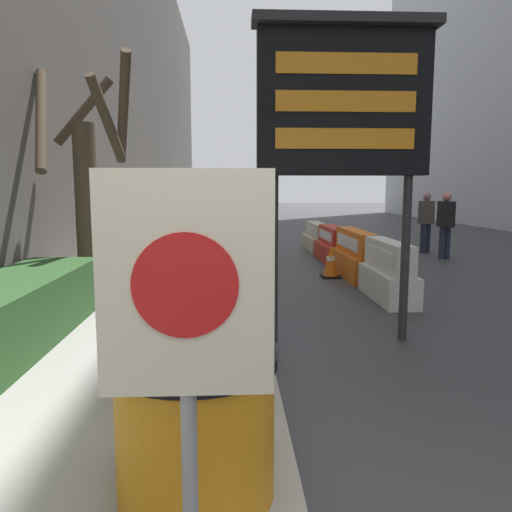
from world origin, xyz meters
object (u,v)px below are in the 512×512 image
at_px(barrel_drum_foreground, 196,424).
at_px(jersey_barrier_orange_near, 355,256).
at_px(warning_sign, 186,316).
at_px(jersey_barrier_cream, 317,238).
at_px(traffic_cone_near, 331,261).
at_px(jersey_barrier_white, 388,274).
at_px(pedestrian_worker, 426,217).
at_px(traffic_light_near_curb, 262,152).
at_px(pedestrian_passerby, 446,220).
at_px(barrel_drum_middle, 197,359).
at_px(message_board, 343,104).
at_px(jersey_barrier_red_striped, 333,246).

xyz_separation_m(barrel_drum_foreground, jersey_barrier_orange_near, (2.66, 7.28, -0.11)).
bearing_deg(warning_sign, jersey_barrier_cream, 78.18).
bearing_deg(traffic_cone_near, jersey_barrier_cream, 83.60).
xyz_separation_m(barrel_drum_foreground, warning_sign, (0.03, -0.76, 0.78)).
height_order(jersey_barrier_white, jersey_barrier_cream, jersey_barrier_white).
relative_size(warning_sign, pedestrian_worker, 1.02).
height_order(traffic_light_near_curb, pedestrian_passerby, traffic_light_near_curb).
height_order(jersey_barrier_white, pedestrian_worker, pedestrian_worker).
distance_m(jersey_barrier_cream, pedestrian_worker, 3.05).
distance_m(barrel_drum_middle, message_board, 3.32).
xyz_separation_m(jersey_barrier_white, jersey_barrier_cream, (-0.00, 6.60, -0.08)).
relative_size(jersey_barrier_cream, pedestrian_worker, 1.31).
relative_size(jersey_barrier_white, jersey_barrier_cream, 0.80).
distance_m(barrel_drum_middle, jersey_barrier_red_striped, 8.92).
relative_size(barrel_drum_middle, pedestrian_passerby, 0.52).
bearing_deg(barrel_drum_foreground, message_board, 65.14).
distance_m(barrel_drum_foreground, message_board, 4.00).
distance_m(jersey_barrier_white, jersey_barrier_red_striped, 4.32).
bearing_deg(barrel_drum_foreground, warning_sign, -87.47).
xyz_separation_m(traffic_cone_near, traffic_light_near_curb, (-0.84, 8.86, 2.77)).
height_order(message_board, traffic_cone_near, message_board).
height_order(jersey_barrier_orange_near, pedestrian_worker, pedestrian_worker).
distance_m(jersey_barrier_white, pedestrian_worker, 6.43).
bearing_deg(traffic_light_near_curb, barrel_drum_foreground, -94.62).
height_order(barrel_drum_foreground, jersey_barrier_cream, barrel_drum_foreground).
height_order(message_board, traffic_light_near_curb, traffic_light_near_curb).
bearing_deg(pedestrian_worker, pedestrian_passerby, -67.72).
height_order(warning_sign, jersey_barrier_red_striped, warning_sign).
relative_size(warning_sign, message_board, 0.47).
distance_m(message_board, pedestrian_worker, 9.02).
relative_size(jersey_barrier_white, traffic_cone_near, 2.61).
distance_m(jersey_barrier_orange_near, pedestrian_worker, 4.66).
bearing_deg(jersey_barrier_red_striped, jersey_barrier_cream, 90.00).
height_order(warning_sign, pedestrian_passerby, warning_sign).
xyz_separation_m(message_board, traffic_cone_near, (0.72, 4.11, -2.34)).
height_order(barrel_drum_foreground, jersey_barrier_red_striped, barrel_drum_foreground).
height_order(message_board, jersey_barrier_orange_near, message_board).
distance_m(traffic_cone_near, pedestrian_passerby, 4.25).
bearing_deg(jersey_barrier_orange_near, jersey_barrier_white, -90.00).
bearing_deg(traffic_light_near_curb, message_board, -89.46).
height_order(warning_sign, message_board, message_board).
bearing_deg(pedestrian_worker, jersey_barrier_white, -94.32).
xyz_separation_m(warning_sign, pedestrian_worker, (5.48, 11.68, -0.33)).
relative_size(barrel_drum_foreground, traffic_cone_near, 1.31).
distance_m(jersey_barrier_red_striped, traffic_light_near_curb, 7.20).
relative_size(barrel_drum_middle, traffic_light_near_curb, 0.20).
relative_size(barrel_drum_middle, jersey_barrier_white, 0.50).
bearing_deg(pedestrian_passerby, jersey_barrier_white, 142.60).
bearing_deg(jersey_barrier_cream, barrel_drum_foreground, -102.71).
bearing_deg(pedestrian_passerby, barrel_drum_foreground, 145.38).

